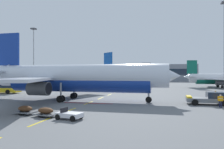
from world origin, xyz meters
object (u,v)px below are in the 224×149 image
at_px(ground_crew_worker, 220,100).
at_px(apron_light_mast_near, 34,50).
at_px(baggage_train, 46,112).
at_px(airliner_mid_left, 223,79).
at_px(airliner_foreground, 75,78).
at_px(pushback_tug, 209,99).
at_px(airliner_far_center, 88,76).
at_px(apron_light_mast_far, 224,35).

distance_m(ground_crew_worker, apron_light_mast_near, 73.05).
distance_m(baggage_train, ground_crew_worker, 22.69).
bearing_deg(airliner_mid_left, airliner_foreground, -128.10).
distance_m(pushback_tug, airliner_far_center, 57.88).
distance_m(airliner_mid_left, ground_crew_worker, 49.34).
relative_size(baggage_train, apron_light_mast_near, 0.38).
height_order(baggage_train, apron_light_mast_near, apron_light_mast_near).
relative_size(airliner_far_center, baggage_train, 3.54).
bearing_deg(apron_light_mast_far, airliner_far_center, 174.62).
bearing_deg(pushback_tug, airliner_far_center, 127.69).
height_order(airliner_foreground, ground_crew_worker, airliner_foreground).
xyz_separation_m(airliner_far_center, apron_light_mast_far, (48.24, -4.54, 13.24)).
bearing_deg(airliner_foreground, ground_crew_worker, -7.41).
bearing_deg(apron_light_mast_near, airliner_foreground, -49.62).
xyz_separation_m(ground_crew_worker, apron_light_mast_far, (12.03, 43.90, 16.13)).
bearing_deg(ground_crew_worker, airliner_far_center, 126.78).
height_order(airliner_foreground, baggage_train, airliner_foreground).
distance_m(baggage_train, apron_light_mast_far, 65.60).
height_order(baggage_train, ground_crew_worker, ground_crew_worker).
height_order(pushback_tug, apron_light_mast_far, apron_light_mast_far).
distance_m(airliner_far_center, ground_crew_worker, 60.54).
xyz_separation_m(airliner_mid_left, apron_light_mast_far, (-0.75, -3.71, 14.12)).
height_order(airliner_mid_left, apron_light_mast_near, apron_light_mast_near).
bearing_deg(airliner_far_center, ground_crew_worker, -53.22).
bearing_deg(ground_crew_worker, pushback_tug, 107.77).
bearing_deg(ground_crew_worker, airliner_foreground, 172.59).
bearing_deg(baggage_train, airliner_far_center, 105.39).
xyz_separation_m(airliner_foreground, pushback_tug, (21.42, -0.19, -3.05)).
height_order(baggage_train, apron_light_mast_far, apron_light_mast_far).
bearing_deg(airliner_far_center, airliner_foreground, -73.00).
xyz_separation_m(pushback_tug, ground_crew_worker, (0.87, -2.70, 0.13)).
relative_size(pushback_tug, airliner_mid_left, 0.23).
distance_m(airliner_far_center, apron_light_mast_near, 23.73).
distance_m(pushback_tug, baggage_train, 23.40).
bearing_deg(apron_light_mast_far, airliner_foreground, -129.93).
distance_m(airliner_foreground, ground_crew_worker, 22.66).
xyz_separation_m(pushback_tug, apron_light_mast_near, (-56.13, 41.01, 13.42)).
bearing_deg(baggage_train, pushback_tug, 35.77).
bearing_deg(airliner_mid_left, apron_light_mast_far, -101.43).
xyz_separation_m(airliner_mid_left, ground_crew_worker, (-12.78, -47.61, -2.01)).
height_order(airliner_far_center, baggage_train, airliner_far_center).
distance_m(pushback_tug, ground_crew_worker, 2.84).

